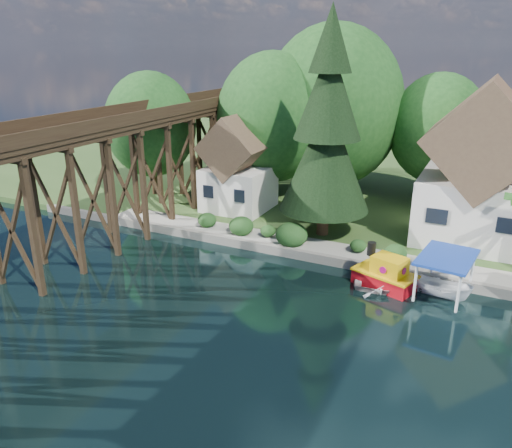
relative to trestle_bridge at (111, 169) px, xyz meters
The scene contains 13 objects.
ground 17.64m from the trestle_bridge, 17.91° to the right, with size 140.00×140.00×0.00m, color black.
bank 33.36m from the trestle_bridge, 60.97° to the left, with size 140.00×52.00×0.50m, color #2C481C.
seawall 20.82m from the trestle_bridge, ahead, with size 60.00×0.40×0.62m, color slate.
promenade 22.90m from the trestle_bridge, 10.63° to the left, with size 50.00×2.60×0.06m, color gray.
trestle_bridge is the anchor object (origin of this frame).
house_left 25.42m from the trestle_bridge, 25.21° to the left, with size 7.64×8.64×11.02m.
shed 10.69m from the trestle_bridge, 61.81° to the left, with size 5.09×5.40×7.85m.
bg_trees 23.48m from the trestle_bridge, 43.41° to the left, with size 49.90×13.30×10.57m.
shrubs 12.79m from the trestle_bridge, 19.72° to the left, with size 15.76×2.47×1.70m.
conifer 15.08m from the trestle_bridge, 26.85° to the left, with size 6.31×6.31×15.53m.
tugboat 19.60m from the trestle_bridge, ahead, with size 3.99×2.96×2.58m.
boat_white_a 19.78m from the trestle_bridge, ahead, with size 2.55×3.57×0.74m, color silver.
boat_canopy 22.65m from the trestle_bridge, ahead, with size 3.34×4.29×2.56m.
Camera 1 is at (7.81, -20.65, 13.53)m, focal length 35.00 mm.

